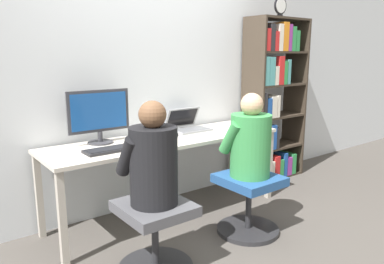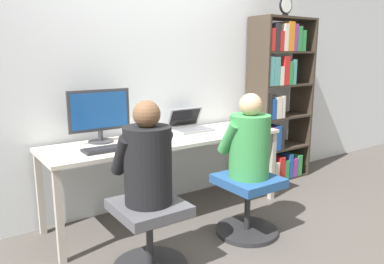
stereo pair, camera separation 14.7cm
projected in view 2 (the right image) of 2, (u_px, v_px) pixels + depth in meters
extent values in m
plane|color=#4C4742|center=(188.00, 227.00, 3.23)|extent=(14.00, 14.00, 0.00)
cube|color=silver|center=(146.00, 71.00, 3.52)|extent=(10.00, 0.05, 2.60)
cube|color=beige|center=(168.00, 139.00, 3.33)|extent=(2.19, 0.63, 0.03)
cube|color=#ADA497|center=(59.00, 217.00, 2.60)|extent=(0.05, 0.05, 0.70)
cube|color=#ADA497|center=(272.00, 166.00, 3.78)|extent=(0.05, 0.05, 0.70)
cube|color=#ADA497|center=(40.00, 193.00, 3.04)|extent=(0.05, 0.05, 0.70)
cube|color=#ADA497|center=(236.00, 154.00, 4.22)|extent=(0.05, 0.05, 0.70)
cylinder|color=#333338|center=(101.00, 141.00, 3.17)|extent=(0.21, 0.21, 0.01)
cylinder|color=#333338|center=(101.00, 136.00, 3.16)|extent=(0.04, 0.04, 0.09)
cube|color=#333338|center=(99.00, 110.00, 3.11)|extent=(0.53, 0.02, 0.35)
cube|color=#19478C|center=(100.00, 110.00, 3.10)|extent=(0.48, 0.01, 0.30)
cube|color=gray|center=(193.00, 130.00, 3.61)|extent=(0.37, 0.21, 0.02)
cube|color=slate|center=(193.00, 129.00, 3.61)|extent=(0.33, 0.17, 0.00)
cube|color=gray|center=(184.00, 117.00, 3.71)|extent=(0.37, 0.10, 0.19)
cube|color=black|center=(185.00, 118.00, 3.71)|extent=(0.33, 0.09, 0.16)
cube|color=#232326|center=(111.00, 148.00, 2.91)|extent=(0.44, 0.17, 0.02)
cube|color=black|center=(111.00, 147.00, 2.91)|extent=(0.40, 0.13, 0.00)
ellipsoid|color=#99999E|center=(143.00, 142.00, 3.08)|extent=(0.07, 0.11, 0.04)
cylinder|color=#262628|center=(150.00, 239.00, 2.54)|extent=(0.05, 0.05, 0.38)
cube|color=#4C4C51|center=(149.00, 207.00, 2.49)|extent=(0.44, 0.47, 0.07)
cylinder|color=#262628|center=(247.00, 231.00, 3.11)|extent=(0.52, 0.52, 0.04)
cylinder|color=#262628|center=(247.00, 207.00, 3.07)|extent=(0.05, 0.05, 0.38)
cube|color=#234C84|center=(248.00, 181.00, 3.02)|extent=(0.44, 0.47, 0.07)
cylinder|color=black|center=(148.00, 165.00, 2.43)|extent=(0.31, 0.31, 0.51)
sphere|color=brown|center=(147.00, 114.00, 2.37)|extent=(0.18, 0.18, 0.18)
cylinder|color=black|center=(121.00, 155.00, 2.39)|extent=(0.09, 0.22, 0.29)
cylinder|color=black|center=(162.00, 149.00, 2.56)|extent=(0.09, 0.22, 0.29)
cylinder|color=#388C47|center=(249.00, 146.00, 2.96)|extent=(0.32, 0.32, 0.50)
sphere|color=tan|center=(251.00, 105.00, 2.89)|extent=(0.18, 0.18, 0.18)
cylinder|color=#388C47|center=(229.00, 138.00, 2.92)|extent=(0.09, 0.22, 0.28)
cylinder|color=#388C47|center=(257.00, 133.00, 3.09)|extent=(0.09, 0.22, 0.28)
cube|color=#382D23|center=(257.00, 103.00, 4.11)|extent=(0.02, 0.34, 1.86)
cube|color=#382D23|center=(301.00, 99.00, 4.53)|extent=(0.02, 0.34, 1.86)
cube|color=#382D23|center=(277.00, 176.00, 4.51)|extent=(0.73, 0.32, 0.02)
cube|color=#382D23|center=(278.00, 147.00, 4.44)|extent=(0.73, 0.32, 0.02)
cube|color=#382D23|center=(279.00, 116.00, 4.36)|extent=(0.73, 0.32, 0.02)
cube|color=#382D23|center=(281.00, 85.00, 4.29)|extent=(0.73, 0.32, 0.02)
cube|color=#382D23|center=(283.00, 52.00, 4.21)|extent=(0.73, 0.32, 0.02)
cube|color=#382D23|center=(284.00, 18.00, 4.14)|extent=(0.73, 0.32, 0.02)
cube|color=teal|center=(259.00, 170.00, 4.27)|extent=(0.05, 0.26, 0.26)
cube|color=#262628|center=(264.00, 171.00, 4.33)|extent=(0.09, 0.28, 0.22)
cube|color=silver|center=(270.00, 170.00, 4.35)|extent=(0.07, 0.23, 0.22)
cube|color=red|center=(276.00, 167.00, 4.39)|extent=(0.08, 0.21, 0.27)
cube|color=#2D8C47|center=(279.00, 168.00, 4.45)|extent=(0.07, 0.25, 0.21)
cube|color=#1E4C9E|center=(284.00, 164.00, 4.49)|extent=(0.05, 0.24, 0.28)
cube|color=#8C338C|center=(287.00, 165.00, 4.55)|extent=(0.08, 0.28, 0.22)
cube|color=#2D8C47|center=(292.00, 163.00, 4.59)|extent=(0.07, 0.27, 0.25)
cube|color=#8C338C|center=(261.00, 140.00, 4.21)|extent=(0.08, 0.27, 0.25)
cube|color=#8C338C|center=(268.00, 138.00, 4.22)|extent=(0.06, 0.20, 0.27)
cube|color=#1E4C9E|center=(271.00, 137.00, 4.29)|extent=(0.08, 0.26, 0.28)
cube|color=#262628|center=(274.00, 137.00, 4.33)|extent=(0.04, 0.27, 0.25)
cube|color=#262628|center=(263.00, 106.00, 4.11)|extent=(0.05, 0.23, 0.29)
cube|color=#1E4C9E|center=(266.00, 108.00, 4.17)|extent=(0.07, 0.27, 0.22)
cube|color=silver|center=(273.00, 107.00, 4.18)|extent=(0.08, 0.19, 0.24)
cube|color=silver|center=(275.00, 106.00, 4.25)|extent=(0.04, 0.28, 0.25)
cube|color=teal|center=(266.00, 71.00, 4.02)|extent=(0.06, 0.19, 0.31)
cube|color=teal|center=(269.00, 71.00, 4.09)|extent=(0.08, 0.25, 0.31)
cube|color=silver|center=(275.00, 76.00, 4.13)|extent=(0.06, 0.21, 0.20)
cube|color=red|center=(281.00, 70.00, 4.15)|extent=(0.08, 0.19, 0.31)
cube|color=#2D8C47|center=(283.00, 73.00, 4.22)|extent=(0.06, 0.25, 0.26)
cube|color=teal|center=(286.00, 72.00, 4.25)|extent=(0.05, 0.26, 0.28)
cube|color=red|center=(267.00, 40.00, 3.96)|extent=(0.06, 0.21, 0.23)
cube|color=#262628|center=(270.00, 37.00, 4.00)|extent=(0.07, 0.22, 0.28)
cube|color=red|center=(276.00, 41.00, 4.03)|extent=(0.06, 0.19, 0.21)
cube|color=silver|center=(278.00, 38.00, 4.08)|extent=(0.07, 0.25, 0.29)
cube|color=orange|center=(284.00, 37.00, 4.12)|extent=(0.09, 0.24, 0.31)
cube|color=#8C338C|center=(287.00, 38.00, 4.18)|extent=(0.05, 0.27, 0.29)
cube|color=#2D8C47|center=(292.00, 39.00, 4.20)|extent=(0.07, 0.24, 0.27)
cube|color=#2D8C47|center=(296.00, 41.00, 4.25)|extent=(0.06, 0.25, 0.23)
cube|color=black|center=(285.00, 15.00, 3.99)|extent=(0.06, 0.03, 0.02)
cylinder|color=black|center=(286.00, 5.00, 3.97)|extent=(0.18, 0.02, 0.18)
cylinder|color=white|center=(287.00, 5.00, 3.96)|extent=(0.15, 0.00, 0.15)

